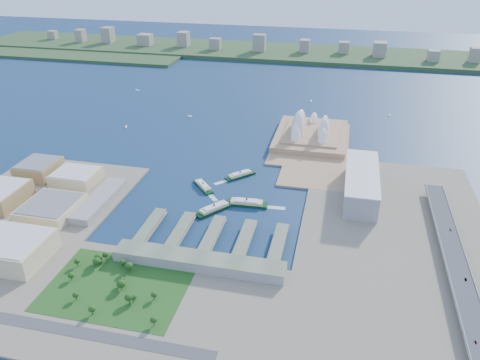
% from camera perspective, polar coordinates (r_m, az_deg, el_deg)
% --- Properties ---
extents(ground, '(3000.00, 3000.00, 0.00)m').
position_cam_1_polar(ground, '(659.92, -2.76, -3.38)').
color(ground, '#10274C').
rests_on(ground, ground).
extents(west_land, '(220.00, 390.00, 3.00)m').
position_cam_1_polar(west_land, '(687.40, -25.88, -4.93)').
color(west_land, '#7A705E').
rests_on(west_land, ground).
extents(south_land, '(720.00, 180.00, 3.00)m').
position_cam_1_polar(south_land, '(500.08, -9.40, -15.33)').
color(south_land, '#7A705E').
rests_on(south_land, ground).
extents(east_land, '(240.00, 500.00, 3.00)m').
position_cam_1_polar(east_land, '(603.80, 18.63, -8.09)').
color(east_land, '#7A705E').
rests_on(east_land, ground).
extents(peninsula, '(135.00, 220.00, 3.00)m').
position_cam_1_polar(peninsula, '(873.32, 8.67, 4.49)').
color(peninsula, '#A37E59').
rests_on(peninsula, ground).
extents(far_shore, '(2200.00, 260.00, 12.00)m').
position_cam_1_polar(far_shore, '(1567.87, 7.12, 15.08)').
color(far_shore, '#2D4926').
rests_on(far_shore, ground).
extents(opera_house, '(134.00, 180.00, 58.00)m').
position_cam_1_polar(opera_house, '(880.83, 8.76, 6.83)').
color(opera_house, white).
rests_on(opera_house, peninsula).
extents(toaster_building, '(45.00, 155.00, 35.00)m').
position_cam_1_polar(toaster_building, '(701.48, 14.55, -0.40)').
color(toaster_building, gray).
rests_on(toaster_building, east_land).
extents(expressway, '(26.00, 340.00, 11.85)m').
position_cam_1_polar(expressway, '(602.77, 24.50, -8.50)').
color(expressway, gray).
rests_on(expressway, east_land).
extents(west_buildings, '(200.00, 280.00, 27.00)m').
position_cam_1_polar(west_buildings, '(703.27, -24.48, -2.44)').
color(west_buildings, '#977C4B').
rests_on(west_buildings, west_land).
extents(ferry_wharves, '(184.00, 90.00, 9.30)m').
position_cam_1_polar(ferry_wharves, '(593.44, -3.40, -6.78)').
color(ferry_wharves, '#5D694F').
rests_on(ferry_wharves, ground).
extents(terminal_building, '(200.00, 28.00, 12.00)m').
position_cam_1_polar(terminal_building, '(544.35, -5.07, -9.87)').
color(terminal_building, gray).
rests_on(terminal_building, south_land).
extents(park, '(150.00, 110.00, 16.00)m').
position_cam_1_polar(park, '(529.18, -14.85, -11.84)').
color(park, '#194714').
rests_on(park, south_land).
extents(far_skyline, '(1900.00, 140.00, 55.00)m').
position_cam_1_polar(far_skyline, '(1541.59, 7.10, 16.14)').
color(far_skyline, gray).
rests_on(far_skyline, far_shore).
extents(ferry_a, '(41.99, 45.66, 9.36)m').
position_cam_1_polar(ferry_a, '(710.47, -4.53, -0.60)').
color(ferry_a, '#0C3314').
rests_on(ferry_a, ground).
extents(ferry_b, '(45.09, 46.30, 9.74)m').
position_cam_1_polar(ferry_b, '(741.10, 0.03, 0.76)').
color(ferry_b, '#0C3314').
rests_on(ferry_b, ground).
extents(ferry_c, '(46.86, 54.75, 10.92)m').
position_cam_1_polar(ferry_c, '(649.99, -3.18, -3.36)').
color(ferry_c, '#0C3314').
rests_on(ferry_c, ground).
extents(ferry_d, '(60.47, 18.39, 11.30)m').
position_cam_1_polar(ferry_d, '(662.35, 0.81, -2.66)').
color(ferry_d, '#0C3314').
rests_on(ferry_d, ground).
extents(boat_a, '(8.03, 13.19, 2.50)m').
position_cam_1_polar(boat_a, '(968.44, -13.74, 6.33)').
color(boat_a, white).
rests_on(boat_a, ground).
extents(boat_b, '(10.22, 4.04, 2.71)m').
position_cam_1_polar(boat_b, '(1004.63, -6.16, 7.75)').
color(boat_b, white).
rests_on(boat_b, ground).
extents(boat_c, '(3.81, 12.20, 2.73)m').
position_cam_1_polar(boat_c, '(1053.86, 17.77, 7.54)').
color(boat_c, white).
rests_on(boat_c, ground).
extents(boat_d, '(14.84, 11.77, 2.65)m').
position_cam_1_polar(boat_d, '(1206.12, -12.40, 10.65)').
color(boat_d, white).
rests_on(boat_d, ground).
extents(boat_e, '(5.03, 12.83, 3.08)m').
position_cam_1_polar(boat_e, '(1108.37, 8.65, 9.51)').
color(boat_e, white).
rests_on(boat_e, ground).
extents(car_a, '(1.49, 3.70, 1.26)m').
position_cam_1_polar(car_a, '(492.43, 26.80, -17.20)').
color(car_a, slate).
rests_on(car_a, expressway).
extents(car_b, '(1.47, 4.22, 1.39)m').
position_cam_1_polar(car_b, '(561.43, 25.82, -10.85)').
color(car_b, slate).
rests_on(car_b, expressway).
extents(car_c, '(1.98, 4.87, 1.41)m').
position_cam_1_polar(car_c, '(640.01, 24.28, -5.53)').
color(car_c, slate).
rests_on(car_c, expressway).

